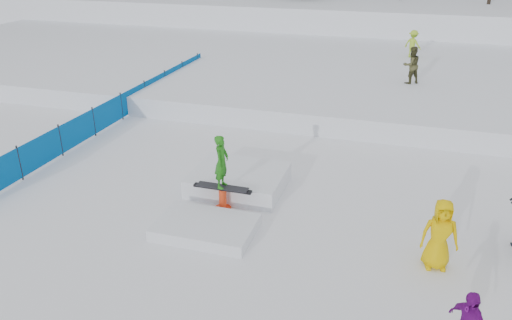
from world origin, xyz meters
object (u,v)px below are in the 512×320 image
(jib_rail_feature, at_px, (230,190))
(walker_ygreen, at_px, (413,44))
(walker_olive, at_px, (411,65))
(safety_fence, at_px, (122,106))
(spectator_yellow, at_px, (440,234))

(jib_rail_feature, bearing_deg, walker_ygreen, 75.06)
(walker_olive, distance_m, walker_ygreen, 5.42)
(safety_fence, height_order, walker_olive, walker_olive)
(walker_ygreen, bearing_deg, walker_olive, 119.90)
(spectator_yellow, bearing_deg, safety_fence, 141.47)
(safety_fence, height_order, spectator_yellow, spectator_yellow)
(walker_olive, xyz_separation_m, walker_ygreen, (-0.03, 5.41, -0.09))
(safety_fence, xyz_separation_m, walker_ygreen, (10.76, 11.36, 0.96))
(walker_olive, relative_size, jib_rail_feature, 0.36)
(spectator_yellow, distance_m, jib_rail_feature, 5.61)
(jib_rail_feature, bearing_deg, spectator_yellow, -16.17)
(safety_fence, bearing_deg, jib_rail_feature, -38.22)
(walker_olive, xyz_separation_m, jib_rail_feature, (-4.41, -10.98, -1.30))
(walker_olive, bearing_deg, safety_fence, -5.00)
(safety_fence, distance_m, spectator_yellow, 13.48)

